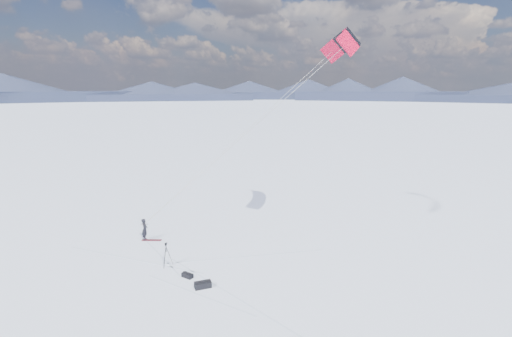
% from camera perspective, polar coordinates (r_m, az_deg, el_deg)
% --- Properties ---
extents(ground, '(1800.00, 1800.00, 0.00)m').
position_cam_1_polar(ground, '(24.04, -15.73, -14.62)').
color(ground, white).
extents(horizon_hills, '(704.00, 705.94, 10.00)m').
position_cam_1_polar(horizon_hills, '(22.44, -16.37, -4.67)').
color(horizon_hills, '#181D35').
rests_on(horizon_hills, ground).
extents(snow_tracks, '(13.93, 10.25, 0.01)m').
position_cam_1_polar(snow_tracks, '(24.44, -19.18, -14.38)').
color(snow_tracks, silver).
rests_on(snow_tracks, ground).
extents(snowkiter, '(0.54, 0.67, 1.61)m').
position_cam_1_polar(snowkiter, '(28.26, -16.65, -10.48)').
color(snowkiter, black).
rests_on(snowkiter, ground).
extents(snowboard, '(1.44, 0.55, 0.04)m').
position_cam_1_polar(snowboard, '(28.05, -15.75, -10.56)').
color(snowboard, maroon).
rests_on(snowboard, ground).
extents(tripod, '(0.69, 0.63, 1.50)m').
position_cam_1_polar(tripod, '(23.76, -13.64, -12.25)').
color(tripod, black).
rests_on(tripod, ground).
extents(gear_bag_a, '(1.00, 0.85, 0.41)m').
position_cam_1_polar(gear_bag_a, '(21.41, -8.17, -17.27)').
color(gear_bag_a, black).
rests_on(gear_bag_a, ground).
extents(gear_bag_b, '(0.73, 0.54, 0.30)m').
position_cam_1_polar(gear_bag_b, '(22.56, -10.51, -15.85)').
color(gear_bag_b, black).
rests_on(gear_bag_b, ground).
extents(power_kite, '(14.60, 6.11, 13.16)m').
position_cam_1_polar(power_kite, '(25.36, 13.24, 18.11)').
color(power_kite, red).
rests_on(power_kite, ground).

